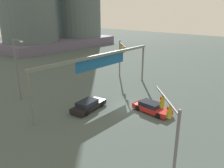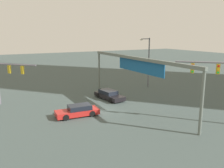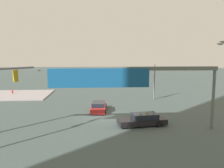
{
  "view_description": "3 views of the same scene",
  "coord_description": "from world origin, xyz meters",
  "px_view_note": "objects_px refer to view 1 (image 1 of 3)",
  "views": [
    {
      "loc": [
        -20.7,
        -14.71,
        11.46
      ],
      "look_at": [
        -0.74,
        2.44,
        2.72
      ],
      "focal_mm": 36.19,
      "sensor_mm": 36.0,
      "label": 1
    },
    {
      "loc": [
        23.2,
        -10.62,
        8.61
      ],
      "look_at": [
        0.03,
        1.93,
        2.97
      ],
      "focal_mm": 37.37,
      "sensor_mm": 36.0,
      "label": 2
    },
    {
      "loc": [
        0.8,
        25.69,
        7.14
      ],
      "look_at": [
        -0.99,
        -0.52,
        3.68
      ],
      "focal_mm": 36.93,
      "sensor_mm": 36.0,
      "label": 3
    }
  ],
  "objects_px": {
    "traffic_signal_opposite_side": "(121,53)",
    "sedan_car_waiting_far": "(88,105)",
    "traffic_signal_near_corner": "(170,122)",
    "streetlamp_curved_arm": "(17,66)",
    "sedan_car_approaching": "(151,108)"
  },
  "relations": [
    {
      "from": "traffic_signal_opposite_side",
      "to": "sedan_car_waiting_far",
      "type": "relative_size",
      "value": 1.28
    },
    {
      "from": "traffic_signal_opposite_side",
      "to": "sedan_car_approaching",
      "type": "relative_size",
      "value": 1.36
    },
    {
      "from": "traffic_signal_near_corner",
      "to": "sedan_car_approaching",
      "type": "height_order",
      "value": "traffic_signal_near_corner"
    },
    {
      "from": "traffic_signal_opposite_side",
      "to": "traffic_signal_near_corner",
      "type": "bearing_deg",
      "value": -0.43
    },
    {
      "from": "traffic_signal_opposite_side",
      "to": "sedan_car_waiting_far",
      "type": "xyz_separation_m",
      "value": [
        -12.83,
        -5.26,
        -3.88
      ]
    },
    {
      "from": "traffic_signal_opposite_side",
      "to": "sedan_car_waiting_far",
      "type": "bearing_deg",
      "value": -25.08
    },
    {
      "from": "traffic_signal_near_corner",
      "to": "streetlamp_curved_arm",
      "type": "height_order",
      "value": "streetlamp_curved_arm"
    },
    {
      "from": "traffic_signal_opposite_side",
      "to": "streetlamp_curved_arm",
      "type": "height_order",
      "value": "streetlamp_curved_arm"
    },
    {
      "from": "traffic_signal_near_corner",
      "to": "streetlamp_curved_arm",
      "type": "xyz_separation_m",
      "value": [
        -0.22,
        21.1,
        0.75
      ]
    },
    {
      "from": "traffic_signal_near_corner",
      "to": "sedan_car_waiting_far",
      "type": "bearing_deg",
      "value": 29.92
    },
    {
      "from": "sedan_car_waiting_far",
      "to": "traffic_signal_near_corner",
      "type": "bearing_deg",
      "value": -113.45
    },
    {
      "from": "traffic_signal_near_corner",
      "to": "sedan_car_waiting_far",
      "type": "distance_m",
      "value": 12.96
    },
    {
      "from": "sedan_car_approaching",
      "to": "sedan_car_waiting_far",
      "type": "distance_m",
      "value": 7.45
    },
    {
      "from": "traffic_signal_near_corner",
      "to": "sedan_car_approaching",
      "type": "distance_m",
      "value": 10.31
    },
    {
      "from": "sedan_car_approaching",
      "to": "sedan_car_waiting_far",
      "type": "height_order",
      "value": "same"
    }
  ]
}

